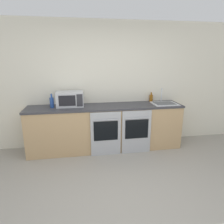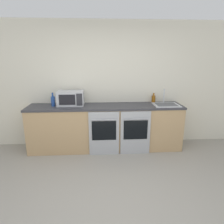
{
  "view_description": "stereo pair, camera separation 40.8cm",
  "coord_description": "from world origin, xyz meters",
  "px_view_note": "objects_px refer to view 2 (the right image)",
  "views": [
    {
      "loc": [
        -0.53,
        -2.05,
        1.87
      ],
      "look_at": [
        0.13,
        1.84,
        0.79
      ],
      "focal_mm": 32.0,
      "sensor_mm": 36.0,
      "label": 1
    },
    {
      "loc": [
        -0.12,
        -2.09,
        1.87
      ],
      "look_at": [
        0.13,
        1.84,
        0.79
      ],
      "focal_mm": 32.0,
      "sensor_mm": 36.0,
      "label": 2
    }
  ],
  "objects_px": {
    "oven_right": "(135,133)",
    "oven_left": "(104,133)",
    "bottle_blue": "(53,101)",
    "microwave": "(71,98)",
    "sink": "(166,104)",
    "bottle_amber": "(153,99)"
  },
  "relations": [
    {
      "from": "sink",
      "to": "bottle_amber",
      "type": "bearing_deg",
      "value": 123.3
    },
    {
      "from": "oven_right",
      "to": "oven_left",
      "type": "bearing_deg",
      "value": 180.0
    },
    {
      "from": "oven_left",
      "to": "bottle_blue",
      "type": "relative_size",
      "value": 3.25
    },
    {
      "from": "oven_left",
      "to": "oven_right",
      "type": "height_order",
      "value": "same"
    },
    {
      "from": "bottle_amber",
      "to": "bottle_blue",
      "type": "distance_m",
      "value": 2.1
    },
    {
      "from": "microwave",
      "to": "bottle_amber",
      "type": "height_order",
      "value": "microwave"
    },
    {
      "from": "oven_left",
      "to": "sink",
      "type": "distance_m",
      "value": 1.4
    },
    {
      "from": "oven_left",
      "to": "oven_right",
      "type": "relative_size",
      "value": 1.0
    },
    {
      "from": "sink",
      "to": "oven_left",
      "type": "bearing_deg",
      "value": -168.19
    },
    {
      "from": "oven_right",
      "to": "bottle_blue",
      "type": "xyz_separation_m",
      "value": [
        -1.61,
        0.33,
        0.59
      ]
    },
    {
      "from": "bottle_amber",
      "to": "sink",
      "type": "bearing_deg",
      "value": -56.7
    },
    {
      "from": "oven_right",
      "to": "bottle_amber",
      "type": "distance_m",
      "value": 0.92
    },
    {
      "from": "oven_left",
      "to": "sink",
      "type": "relative_size",
      "value": 1.73
    },
    {
      "from": "bottle_amber",
      "to": "microwave",
      "type": "bearing_deg",
      "value": -174.57
    },
    {
      "from": "oven_left",
      "to": "bottle_amber",
      "type": "relative_size",
      "value": 4.35
    },
    {
      "from": "bottle_amber",
      "to": "sink",
      "type": "xyz_separation_m",
      "value": [
        0.19,
        -0.28,
        -0.06
      ]
    },
    {
      "from": "oven_left",
      "to": "microwave",
      "type": "height_order",
      "value": "microwave"
    },
    {
      "from": "oven_right",
      "to": "bottle_amber",
      "type": "bearing_deg",
      "value": 49.11
    },
    {
      "from": "oven_left",
      "to": "bottle_blue",
      "type": "bearing_deg",
      "value": 161.69
    },
    {
      "from": "oven_left",
      "to": "microwave",
      "type": "xyz_separation_m",
      "value": [
        -0.66,
        0.39,
        0.63
      ]
    },
    {
      "from": "oven_left",
      "to": "oven_right",
      "type": "xyz_separation_m",
      "value": [
        0.61,
        0.0,
        0.0
      ]
    },
    {
      "from": "microwave",
      "to": "sink",
      "type": "relative_size",
      "value": 1.04
    }
  ]
}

